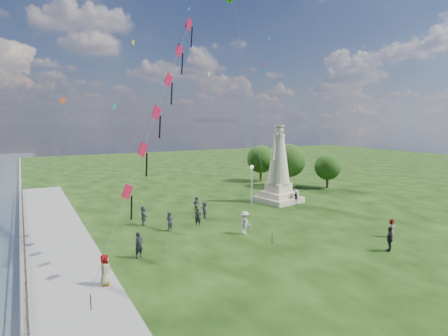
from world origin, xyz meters
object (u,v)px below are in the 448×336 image
person_2 (245,223)px  person_10 (105,271)px  person_1 (170,222)px  person_6 (198,217)px  lamppost (252,176)px  person_7 (196,205)px  person_0 (139,245)px  person_5 (144,215)px  person_11 (204,210)px  person_9 (296,198)px  person_4 (391,228)px  statue (279,174)px  person_3 (390,239)px  person_8 (296,197)px

person_2 → person_10: (-12.39, -4.75, -0.06)m
person_1 → person_6: bearing=75.2°
lamppost → person_7: bearing=-178.1°
person_0 → lamppost: bearing=10.3°
person_5 → person_6: size_ratio=1.13×
person_1 → person_5: bearing=-178.4°
person_6 → person_10: 13.27m
person_0 → person_11: bearing=18.7°
lamppost → person_6: bearing=-151.6°
person_6 → person_9: (13.53, 2.68, -0.05)m
person_0 → person_11: person_0 is taller
person_4 → person_5: person_5 is taller
statue → person_10: bearing=-159.8°
person_2 → person_10: size_ratio=1.07×
lamppost → person_0: lamppost is taller
person_4 → person_2: bearing=137.2°
person_2 → person_9: 12.95m
person_0 → person_3: size_ratio=1.01×
lamppost → person_8: bearing=-24.3°
person_8 → person_10: 26.08m
person_6 → person_10: bearing=-123.2°
lamppost → person_0: (-15.76, -10.06, -2.35)m
person_9 → person_10: person_10 is taller
person_2 → person_3: (7.07, -8.67, -0.05)m
statue → person_1: 16.36m
person_0 → person_7: size_ratio=1.08×
person_8 → lamppost: bearing=-131.9°
statue → person_7: statue is taller
person_0 → person_3: person_0 is taller
lamppost → person_3: 17.69m
person_2 → person_9: (11.05, 6.75, -0.21)m
person_8 → person_7: bearing=-116.8°
person_9 → person_10: 26.11m
person_9 → person_0: bearing=-142.6°
statue → person_7: bearing=169.7°
statue → person_1: bearing=-172.5°
person_0 → person_10: bearing=-152.3°
person_2 → person_1: bearing=43.2°
person_1 → person_11: bearing=96.6°
lamppost → person_5: lamppost is taller
person_6 → person_8: bearing=26.4°
person_4 → person_11: size_ratio=0.90×
person_3 → person_6: 15.92m
lamppost → person_1: lamppost is taller
statue → person_6: (-12.46, -4.64, -2.57)m
person_1 → person_9: person_1 is taller
person_8 → person_3: bearing=-32.0°
lamppost → person_5: (-13.10, -2.24, -2.35)m
person_5 → person_3: bearing=-131.4°
lamppost → person_9: lamppost is taller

